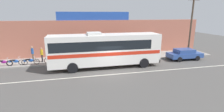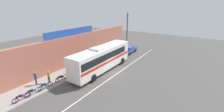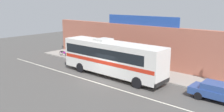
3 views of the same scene
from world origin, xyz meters
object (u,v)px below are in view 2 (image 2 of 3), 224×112
utility_pole (127,31)px  motorcycle_orange (61,77)px  motorcycle_purple (21,97)px  motorcycle_blue (45,85)px  intercity_bus (102,58)px  parked_car (129,49)px  pedestrian_by_curb (35,77)px  motorcycle_green (32,91)px  pedestrian_near_shop (48,76)px

utility_pole → motorcycle_orange: size_ratio=4.04×
motorcycle_orange → motorcycle_purple: 5.06m
motorcycle_orange → motorcycle_blue: (-2.36, -0.11, 0.00)m
intercity_bus → motorcycle_orange: 6.29m
motorcycle_orange → parked_car: bearing=-6.0°
intercity_bus → pedestrian_by_curb: intercity_bus is taller
intercity_bus → motorcycle_purple: bearing=168.1°
pedestrian_by_curb → utility_pole: bearing=-5.1°
parked_car → utility_pole: size_ratio=0.55×
motorcycle_purple → motorcycle_green: bearing=1.7°
intercity_bus → utility_pole: utility_pole is taller
parked_car → utility_pole: (1.69, 1.53, 3.45)m
motorcycle_orange → intercity_bus: bearing=-22.8°
utility_pole → pedestrian_near_shop: 19.14m
parked_car → utility_pole: bearing=42.2°
intercity_bus → motorcycle_green: 9.91m
utility_pole → motorcycle_green: (-21.54, 0.07, -3.62)m
intercity_bus → pedestrian_near_shop: intercity_bus is taller
pedestrian_by_curb → parked_car: bearing=-10.2°
motorcycle_orange → motorcycle_blue: bearing=-177.3°
utility_pole → motorcycle_green: 21.84m
motorcycle_orange → motorcycle_blue: same height
parked_car → motorcycle_blue: bearing=175.1°
motorcycle_green → motorcycle_blue: (1.54, -0.03, 0.00)m
motorcycle_orange → utility_pole: bearing=-0.5°
motorcycle_blue → pedestrian_by_curb: 1.84m
motorcycle_orange → motorcycle_purple: size_ratio=1.02×
motorcycle_orange → motorcycle_green: size_ratio=1.05×
motorcycle_purple → pedestrian_near_shop: pedestrian_near_shop is taller
motorcycle_orange → pedestrian_by_curb: bearing=146.0°
motorcycle_orange → pedestrian_by_curb: size_ratio=1.11×
parked_car → intercity_bus: bearing=-176.2°
motorcycle_green → motorcycle_purple: size_ratio=0.97×
motorcycle_blue → motorcycle_purple: 2.70m
motorcycle_orange → motorcycle_green: bearing=-178.7°
pedestrian_by_curb → motorcycle_orange: bearing=-34.0°
intercity_bus → motorcycle_green: (-9.52, 2.29, -1.50)m
utility_pole → motorcycle_purple: 22.99m
pedestrian_by_curb → pedestrian_near_shop: bearing=-36.5°
intercity_bus → parked_car: (10.33, 0.69, -1.33)m
pedestrian_by_curb → motorcycle_blue: bearing=-88.2°
parked_car → motorcycle_green: parked_car is taller
parked_car → motorcycle_orange: bearing=174.0°
intercity_bus → motorcycle_orange: (-5.63, 2.37, -1.50)m
motorcycle_orange → motorcycle_purple: (-5.06, -0.12, 0.00)m
motorcycle_purple → motorcycle_orange: bearing=1.4°
motorcycle_green → motorcycle_purple: bearing=-178.3°
intercity_bus → motorcycle_purple: (-10.69, 2.25, -1.50)m
intercity_bus → parked_car: intercity_bus is taller
pedestrian_near_shop → motorcycle_purple: bearing=-167.1°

